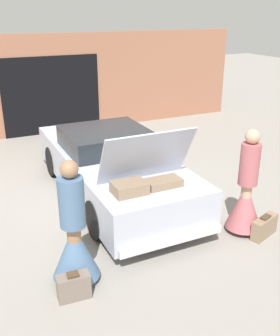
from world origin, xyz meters
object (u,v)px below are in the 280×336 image
object	(u,v)px
person_right	(246,196)
suitcase_beside_right_person	(264,227)
suitcase_beside_left_person	(74,286)
person_left	(74,241)
car	(112,166)

from	to	relation	value
person_right	suitcase_beside_right_person	distance (m)	0.58
suitcase_beside_left_person	person_left	bearing A→B (deg)	67.52
person_left	suitcase_beside_left_person	bearing A→B (deg)	-31.50
person_left	suitcase_beside_right_person	size ratio (longest dim) A/B	3.00
car	suitcase_beside_left_person	distance (m)	3.07
car	suitcase_beside_right_person	bearing A→B (deg)	-57.02
suitcase_beside_right_person	suitcase_beside_left_person	bearing A→B (deg)	-178.08
person_left	suitcase_beside_right_person	xyz separation A→B (m)	(3.05, -0.22, -0.45)
suitcase_beside_left_person	suitcase_beside_right_person	distance (m)	3.18
person_right	suitcase_beside_left_person	world-z (taller)	person_right
car	suitcase_beside_right_person	xyz separation A→B (m)	(1.63, -2.51, -0.42)
car	suitcase_beside_left_person	xyz separation A→B (m)	(-1.56, -2.61, -0.42)
car	suitcase_beside_left_person	bearing A→B (deg)	-120.76
suitcase_beside_left_person	suitcase_beside_right_person	size ratio (longest dim) A/B	0.74
person_left	suitcase_beside_right_person	distance (m)	3.09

